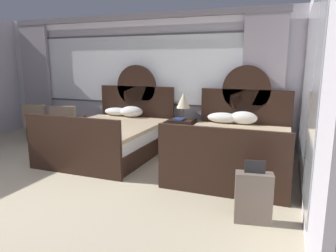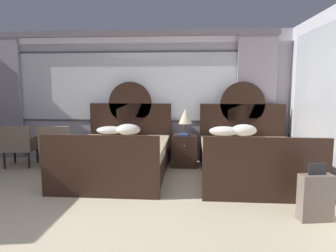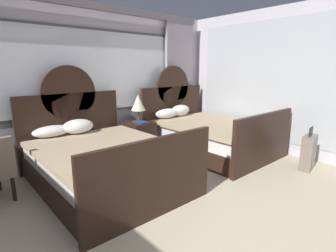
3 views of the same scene
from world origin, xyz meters
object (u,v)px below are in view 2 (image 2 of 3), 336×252
nightstand_between_beds (185,150)px  armchair_by_window_left (56,144)px  table_lamp_on_nightstand (185,116)px  suitcase_on_floor (316,197)px  bed_near_window (119,156)px  armchair_by_window_centre (19,144)px  bed_near_mirror (250,158)px  book_on_nightstand (183,135)px

nightstand_between_beds → armchair_by_window_left: 2.48m
table_lamp_on_nightstand → suitcase_on_floor: bearing=-56.8°
bed_near_window → nightstand_between_beds: 1.35m
bed_near_window → armchair_by_window_centre: bed_near_window is taller
bed_near_mirror → suitcase_on_floor: bearing=-74.5°
nightstand_between_beds → table_lamp_on_nightstand: size_ratio=1.22×
armchair_by_window_left → suitcase_on_floor: 4.56m
bed_near_window → bed_near_mirror: bearing=-0.0°
book_on_nightstand → armchair_by_window_left: armchair_by_window_left is taller
bed_near_mirror → suitcase_on_floor: 1.75m
bed_near_window → armchair_by_window_left: size_ratio=2.75×
nightstand_between_beds → book_on_nightstand: size_ratio=2.39×
bed_near_mirror → table_lamp_on_nightstand: (-1.12, 0.75, 0.63)m
bed_near_mirror → armchair_by_window_left: bed_near_mirror is taller
book_on_nightstand → nightstand_between_beds: bearing=72.9°
book_on_nightstand → armchair_by_window_centre: size_ratio=0.32×
bed_near_mirror → armchair_by_window_centre: bed_near_mirror is taller
suitcase_on_floor → table_lamp_on_nightstand: bearing=123.2°
nightstand_between_beds → table_lamp_on_nightstand: table_lamp_on_nightstand is taller
bed_near_window → bed_near_mirror: (2.27, -0.00, -0.00)m
armchair_by_window_centre → armchair_by_window_left: bearing=0.0°
bed_near_mirror → suitcase_on_floor: (0.47, -1.68, -0.06)m
bed_near_mirror → armchair_by_window_centre: 4.35m
nightstand_between_beds → bed_near_mirror: bearing=-32.2°
bed_near_window → armchair_by_window_left: (-1.31, 0.39, 0.11)m
armchair_by_window_left → nightstand_between_beds: bearing=7.5°
armchair_by_window_left → table_lamp_on_nightstand: bearing=8.3°
book_on_nightstand → suitcase_on_floor: size_ratio=0.38×
bed_near_window → suitcase_on_floor: 3.22m
book_on_nightstand → armchair_by_window_centre: 3.18m
book_on_nightstand → suitcase_on_floor: 2.84m
suitcase_on_floor → armchair_by_window_left: bearing=152.9°
bed_near_window → book_on_nightstand: size_ratio=8.68×
bed_near_mirror → table_lamp_on_nightstand: bed_near_mirror is taller
bed_near_mirror → book_on_nightstand: (-1.16, 0.62, 0.30)m
nightstand_between_beds → armchair_by_window_centre: (-3.19, -0.32, 0.14)m
armchair_by_window_centre → book_on_nightstand: bearing=4.2°
armchair_by_window_left → armchair_by_window_centre: (-0.74, -0.00, 0.00)m
suitcase_on_floor → bed_near_mirror: bearing=105.5°
armchair_by_window_left → armchair_by_window_centre: 0.74m
armchair_by_window_left → book_on_nightstand: bearing=5.5°
bed_near_window → table_lamp_on_nightstand: 1.51m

